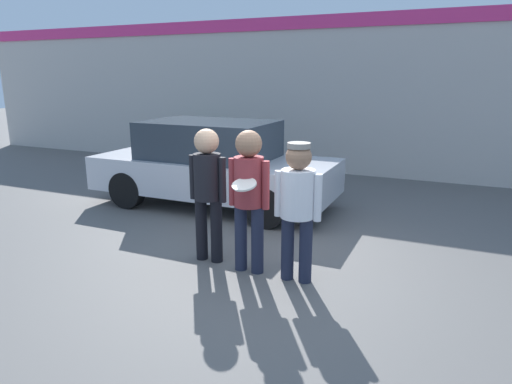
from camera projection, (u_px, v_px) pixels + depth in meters
The scene contains 7 objects.
ground_plane at pixel (265, 269), 5.65m from camera, with size 56.00×56.00×0.00m, color #5B5956.
storefront_building at pixel (367, 96), 10.50m from camera, with size 24.00×0.22×3.67m.
person_left at pixel (208, 184), 5.68m from camera, with size 0.51×0.34×1.70m.
person_middle_with_frisbee at pixel (249, 189), 5.35m from camera, with size 0.52×0.57×1.73m.
person_right at pixel (298, 200), 5.11m from camera, with size 0.56×0.39×1.62m.
parked_car_near at pixel (213, 164), 8.25m from camera, with size 4.36×1.82×1.54m.
shrub at pixel (195, 148), 11.94m from camera, with size 0.95×0.95×0.95m.
Camera 1 is at (2.03, -4.82, 2.34)m, focal length 32.00 mm.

